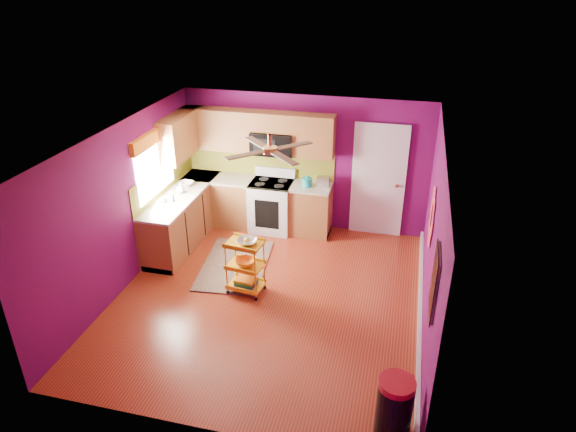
# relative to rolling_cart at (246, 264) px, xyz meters

# --- Properties ---
(ground) EXTENTS (5.00, 5.00, 0.00)m
(ground) POSITION_rel_rolling_cart_xyz_m (0.37, -0.08, -0.49)
(ground) COLOR maroon
(ground) RESTS_ON ground
(room_envelope) EXTENTS (4.54, 5.04, 2.52)m
(room_envelope) POSITION_rel_rolling_cart_xyz_m (0.40, -0.08, 1.14)
(room_envelope) COLOR #610B50
(room_envelope) RESTS_ON ground
(lower_cabinets) EXTENTS (2.81, 2.31, 0.94)m
(lower_cabinets) POSITION_rel_rolling_cart_xyz_m (-0.97, 1.74, -0.06)
(lower_cabinets) COLOR brown
(lower_cabinets) RESTS_ON ground
(electric_range) EXTENTS (0.76, 0.66, 1.13)m
(electric_range) POSITION_rel_rolling_cart_xyz_m (-0.18, 2.09, -0.01)
(electric_range) COLOR white
(electric_range) RESTS_ON ground
(upper_cabinetry) EXTENTS (2.80, 2.30, 1.26)m
(upper_cabinetry) POSITION_rel_rolling_cart_xyz_m (-0.87, 2.09, 1.31)
(upper_cabinetry) COLOR brown
(upper_cabinetry) RESTS_ON ground
(left_window) EXTENTS (0.08, 1.35, 1.08)m
(left_window) POSITION_rel_rolling_cart_xyz_m (-1.84, 0.97, 1.25)
(left_window) COLOR white
(left_window) RESTS_ON ground
(panel_door) EXTENTS (0.95, 0.11, 2.15)m
(panel_door) POSITION_rel_rolling_cart_xyz_m (1.73, 2.39, 0.53)
(panel_door) COLOR white
(panel_door) RESTS_ON ground
(right_wall_art) EXTENTS (0.04, 2.74, 1.04)m
(right_wall_art) POSITION_rel_rolling_cart_xyz_m (2.60, -0.42, 0.95)
(right_wall_art) COLOR black
(right_wall_art) RESTS_ON ground
(ceiling_fan) EXTENTS (1.01, 1.01, 0.26)m
(ceiling_fan) POSITION_rel_rolling_cart_xyz_m (0.37, 0.12, 1.80)
(ceiling_fan) COLOR #BF8C3F
(ceiling_fan) RESTS_ON ground
(shag_rug) EXTENTS (1.20, 1.78, 0.02)m
(shag_rug) POSITION_rel_rolling_cart_xyz_m (-0.43, 0.67, -0.48)
(shag_rug) COLOR black
(shag_rug) RESTS_ON ground
(rolling_cart) EXTENTS (0.57, 0.45, 0.96)m
(rolling_cart) POSITION_rel_rolling_cart_xyz_m (0.00, 0.00, 0.00)
(rolling_cart) COLOR gold
(rolling_cart) RESTS_ON ground
(trash_can) EXTENTS (0.51, 0.51, 0.74)m
(trash_can) POSITION_rel_rolling_cart_xyz_m (2.33, -2.14, -0.12)
(trash_can) COLOR black
(trash_can) RESTS_ON ground
(teal_kettle) EXTENTS (0.18, 0.18, 0.21)m
(teal_kettle) POSITION_rel_rolling_cart_xyz_m (0.49, 2.09, 0.53)
(teal_kettle) COLOR #16A9A1
(teal_kettle) RESTS_ON lower_cabinets
(toaster) EXTENTS (0.22, 0.15, 0.18)m
(toaster) POSITION_rel_rolling_cart_xyz_m (0.77, 2.15, 0.54)
(toaster) COLOR beige
(toaster) RESTS_ON lower_cabinets
(soap_bottle_a) EXTENTS (0.08, 0.08, 0.17)m
(soap_bottle_a) POSITION_rel_rolling_cart_xyz_m (-1.59, 0.92, 0.53)
(soap_bottle_a) COLOR #EA3F72
(soap_bottle_a) RESTS_ON lower_cabinets
(soap_bottle_b) EXTENTS (0.14, 0.14, 0.18)m
(soap_bottle_b) POSITION_rel_rolling_cart_xyz_m (-1.58, 1.28, 0.54)
(soap_bottle_b) COLOR white
(soap_bottle_b) RESTS_ON lower_cabinets
(counter_dish) EXTENTS (0.25, 0.25, 0.06)m
(counter_dish) POSITION_rel_rolling_cart_xyz_m (-1.63, 1.61, 0.48)
(counter_dish) COLOR white
(counter_dish) RESTS_ON lower_cabinets
(counter_cup) EXTENTS (0.11, 0.11, 0.09)m
(counter_cup) POSITION_rel_rolling_cart_xyz_m (-1.69, 0.84, 0.49)
(counter_cup) COLOR white
(counter_cup) RESTS_ON lower_cabinets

